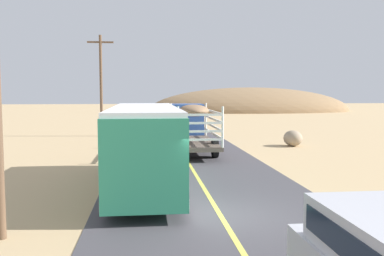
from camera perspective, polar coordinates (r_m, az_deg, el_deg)
The scene contains 9 objects.
ground_plane at distance 13.25m, azimuth 3.91°, elevation -11.83°, with size 240.00×240.00×0.00m, color tan.
road_surface at distance 13.24m, azimuth 3.91°, elevation -11.79°, with size 8.00×120.00×0.02m, color #423F44.
road_centre_line at distance 13.24m, azimuth 3.91°, elevation -11.74°, with size 0.16×117.60×0.00m, color #D8CC4C.
livestock_truck at distance 28.68m, azimuth -0.50°, elevation 0.87°, with size 2.53×9.70×3.02m.
bus at distance 16.78m, azimuth -6.39°, elevation -2.19°, with size 2.54×10.00×3.21m.
car_far at distance 45.97m, azimuth -0.87°, elevation 1.02°, with size 1.80×4.40×1.46m.
power_pole_mid at distance 37.09m, azimuth -12.14°, elevation 6.00°, with size 2.20×0.24×8.58m.
boulder_near_shoulder at distance 30.50m, azimuth 13.42°, elevation -1.35°, with size 1.27×1.60×1.11m, color gray.
distant_hill at distance 82.99m, azimuth 7.87°, elevation 2.24°, with size 39.47×18.53×9.25m, color #8D6E4C.
Camera 1 is at (-2.26, -12.48, 3.82)m, focal length 39.65 mm.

